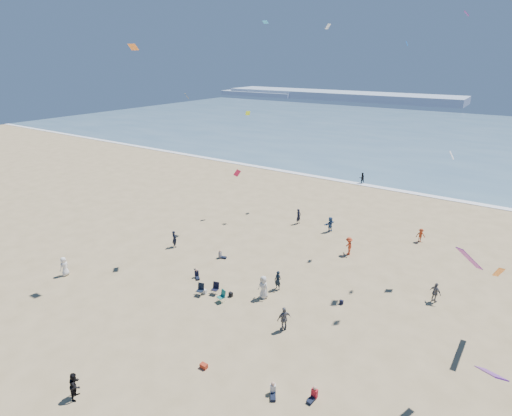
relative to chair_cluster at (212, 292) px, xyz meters
The scene contains 13 objects.
ground 9.25m from the chair_cluster, 72.38° to the right, with size 220.00×220.00×0.00m, color tan.
ocean 86.24m from the chair_cluster, 88.14° to the left, with size 220.00×100.00×0.06m, color #476B84.
surf_line 36.31m from the chair_cluster, 85.58° to the left, with size 220.00×1.20×0.08m, color white.
headland_far 171.05m from the chair_cluster, 109.54° to the left, with size 110.00×20.00×3.20m, color #7A8EA8.
headland_near 183.97m from the chair_cluster, 121.90° to the left, with size 40.00×14.00×2.00m, color #7A8EA8.
standing_flyers 8.26m from the chair_cluster, 41.29° to the left, with size 38.70×52.65×1.95m.
seated_group 5.43m from the chair_cluster, 26.02° to the right, with size 15.81×15.43×0.84m.
chair_cluster is the anchor object (origin of this frame).
white_tote 0.90m from the chair_cluster, behind, with size 0.35×0.20×0.40m, color silver.
black_backpack 1.54m from the chair_cluster, 36.78° to the left, with size 0.30×0.22×0.38m, color black.
cooler 7.86m from the chair_cluster, 54.12° to the right, with size 0.45×0.30×0.30m, color #A12D17.
navy_bag 10.28m from the chair_cluster, 28.19° to the left, with size 0.28×0.18×0.34m, color black.
kites_aloft 18.12m from the chair_cluster, 16.90° to the left, with size 28.13×37.87×30.46m.
Camera 1 is at (15.41, -12.14, 18.06)m, focal length 28.00 mm.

